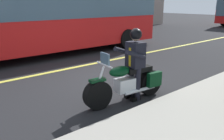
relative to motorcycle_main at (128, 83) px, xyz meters
The scene contains 5 objects.
ground_plane 1.61m from the motorcycle_main, 115.89° to the right, with size 80.00×80.00×0.00m, color black.
lane_center_stripe 3.49m from the motorcycle_main, 101.26° to the right, with size 60.00×0.16×0.01m, color #E5DB4C.
motorcycle_main is the anchor object (origin of this frame).
rider_main 0.61m from the motorcycle_main, behind, with size 0.66×0.60×1.74m.
bus_far 6.22m from the motorcycle_main, 98.99° to the right, with size 11.05×2.70×3.30m.
Camera 1 is at (4.33, 5.14, 2.31)m, focal length 36.95 mm.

